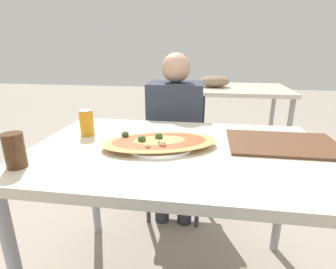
{
  "coord_description": "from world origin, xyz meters",
  "views": [
    {
      "loc": [
        0.12,
        -1.04,
        1.19
      ],
      "look_at": [
        -0.04,
        -0.0,
        0.84
      ],
      "focal_mm": 28.0,
      "sensor_mm": 36.0,
      "label": 1
    }
  ],
  "objects_px": {
    "dining_table": "(176,165)",
    "soda_can": "(87,123)",
    "pizza_main": "(159,143)",
    "drink_glass": "(15,150)",
    "chair_far_seated": "(177,148)",
    "person_seated": "(175,127)"
  },
  "relations": [
    {
      "from": "soda_can",
      "to": "person_seated",
      "type": "bearing_deg",
      "value": 54.29
    },
    {
      "from": "person_seated",
      "to": "soda_can",
      "type": "bearing_deg",
      "value": 54.29
    },
    {
      "from": "person_seated",
      "to": "soda_can",
      "type": "xyz_separation_m",
      "value": [
        -0.37,
        -0.52,
        0.16
      ]
    },
    {
      "from": "dining_table",
      "to": "drink_glass",
      "type": "xyz_separation_m",
      "value": [
        -0.55,
        -0.27,
        0.14
      ]
    },
    {
      "from": "drink_glass",
      "to": "chair_far_seated",
      "type": "bearing_deg",
      "value": 65.15
    },
    {
      "from": "dining_table",
      "to": "person_seated",
      "type": "bearing_deg",
      "value": 97.45
    },
    {
      "from": "dining_table",
      "to": "pizza_main",
      "type": "xyz_separation_m",
      "value": [
        -0.08,
        -0.0,
        0.1
      ]
    },
    {
      "from": "dining_table",
      "to": "soda_can",
      "type": "distance_m",
      "value": 0.49
    },
    {
      "from": "dining_table",
      "to": "pizza_main",
      "type": "relative_size",
      "value": 2.29
    },
    {
      "from": "pizza_main",
      "to": "drink_glass",
      "type": "distance_m",
      "value": 0.54
    },
    {
      "from": "person_seated",
      "to": "pizza_main",
      "type": "height_order",
      "value": "person_seated"
    },
    {
      "from": "person_seated",
      "to": "pizza_main",
      "type": "relative_size",
      "value": 2.11
    },
    {
      "from": "pizza_main",
      "to": "dining_table",
      "type": "bearing_deg",
      "value": 3.38
    },
    {
      "from": "pizza_main",
      "to": "drink_glass",
      "type": "bearing_deg",
      "value": -150.81
    },
    {
      "from": "pizza_main",
      "to": "soda_can",
      "type": "relative_size",
      "value": 4.39
    },
    {
      "from": "dining_table",
      "to": "soda_can",
      "type": "xyz_separation_m",
      "value": [
        -0.45,
        0.11,
        0.14
      ]
    },
    {
      "from": "chair_far_seated",
      "to": "person_seated",
      "type": "height_order",
      "value": "person_seated"
    },
    {
      "from": "dining_table",
      "to": "pizza_main",
      "type": "distance_m",
      "value": 0.13
    },
    {
      "from": "soda_can",
      "to": "drink_glass",
      "type": "distance_m",
      "value": 0.39
    },
    {
      "from": "person_seated",
      "to": "pizza_main",
      "type": "bearing_deg",
      "value": 90.51
    },
    {
      "from": "soda_can",
      "to": "drink_glass",
      "type": "bearing_deg",
      "value": -104.14
    },
    {
      "from": "chair_far_seated",
      "to": "drink_glass",
      "type": "bearing_deg",
      "value": 65.15
    }
  ]
}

